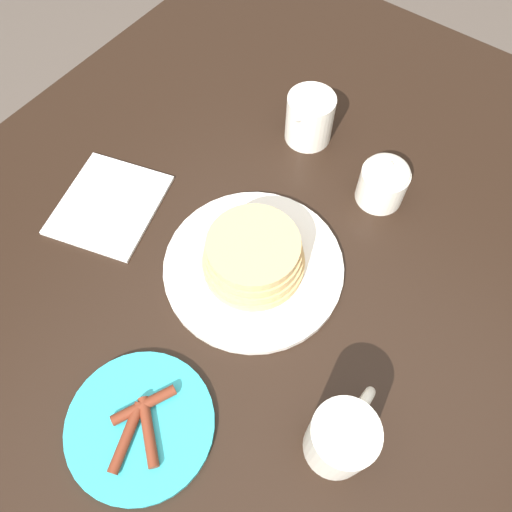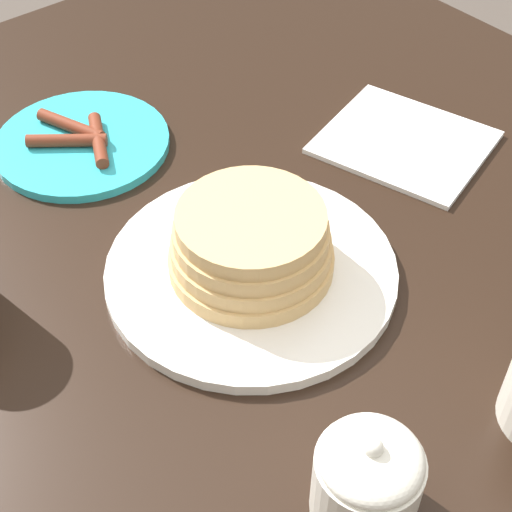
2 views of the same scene
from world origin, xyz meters
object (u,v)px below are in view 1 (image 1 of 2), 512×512
object	(u,v)px
creamer_pitcher	(310,117)
sugar_bowl	(383,182)
side_plate_bacon	(140,425)
coffee_mug	(342,437)
napkin	(109,205)
pancake_plate	(253,260)

from	to	relation	value
creamer_pitcher	sugar_bowl	xyz separation A→B (m)	(-0.04, -0.17, -0.01)
sugar_bowl	creamer_pitcher	bearing A→B (deg)	76.38
creamer_pitcher	side_plate_bacon	bearing A→B (deg)	-169.41
creamer_pitcher	coffee_mug	bearing A→B (deg)	-142.47
sugar_bowl	napkin	bearing A→B (deg)	128.72
pancake_plate	side_plate_bacon	bearing A→B (deg)	-175.88
pancake_plate	coffee_mug	xyz separation A→B (m)	(-0.14, -0.23, 0.02)
pancake_plate	creamer_pitcher	size ratio (longest dim) A/B	2.23
creamer_pitcher	napkin	distance (m)	0.36
coffee_mug	creamer_pitcher	world-z (taller)	coffee_mug
coffee_mug	creamer_pitcher	xyz separation A→B (m)	(0.41, 0.31, -0.01)
pancake_plate	side_plate_bacon	xyz separation A→B (m)	(-0.27, -0.02, -0.02)
side_plate_bacon	sugar_bowl	world-z (taller)	sugar_bowl
pancake_plate	side_plate_bacon	world-z (taller)	pancake_plate
pancake_plate	napkin	distance (m)	0.26
pancake_plate	side_plate_bacon	size ratio (longest dim) A/B	1.41
creamer_pitcher	sugar_bowl	world-z (taller)	creamer_pitcher
coffee_mug	sugar_bowl	size ratio (longest dim) A/B	1.32
pancake_plate	coffee_mug	bearing A→B (deg)	-121.01
pancake_plate	coffee_mug	size ratio (longest dim) A/B	2.36
side_plate_bacon	creamer_pitcher	bearing A→B (deg)	10.59
creamer_pitcher	sugar_bowl	bearing A→B (deg)	-103.62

